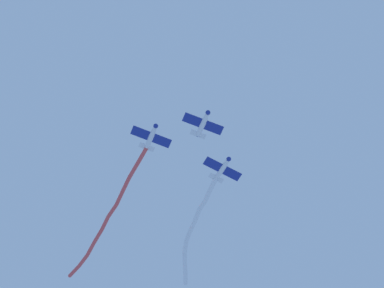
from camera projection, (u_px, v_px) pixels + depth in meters
airplane_lead at (203, 124)px, 92.65m from camera, size 5.42×7.02×1.75m
airplane_left_wing at (222, 169)px, 96.14m from camera, size 5.40×7.09×1.75m
smoke_trail_left_wing at (194, 233)px, 102.41m from camera, size 21.29×12.93×2.05m
airplane_right_wing at (151, 137)px, 93.96m from camera, size 5.42×7.03×1.75m
smoke_trail_right_wing at (108, 217)px, 101.64m from camera, size 31.85×8.39×2.49m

